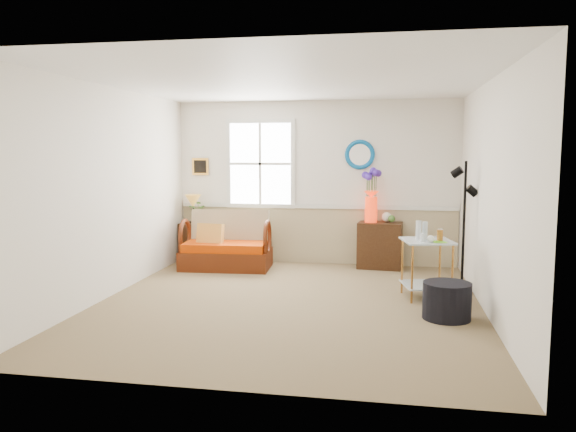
% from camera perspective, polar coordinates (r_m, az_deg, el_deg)
% --- Properties ---
extents(floor, '(4.50, 5.00, 0.01)m').
position_cam_1_polar(floor, '(6.78, 0.02, -8.85)').
color(floor, brown).
rests_on(floor, ground).
extents(ceiling, '(4.50, 5.00, 0.01)m').
position_cam_1_polar(ceiling, '(6.58, 0.02, 13.54)').
color(ceiling, white).
rests_on(ceiling, walls).
extents(walls, '(4.51, 5.01, 2.60)m').
position_cam_1_polar(walls, '(6.55, 0.02, 2.18)').
color(walls, silver).
rests_on(walls, floor).
extents(wainscot, '(4.46, 0.02, 0.90)m').
position_cam_1_polar(wainscot, '(9.08, 2.77, -1.97)').
color(wainscot, tan).
rests_on(wainscot, walls).
extents(chair_rail, '(4.46, 0.04, 0.06)m').
position_cam_1_polar(chair_rail, '(9.02, 2.78, 0.97)').
color(chair_rail, silver).
rests_on(chair_rail, walls).
extents(window, '(1.14, 0.06, 1.44)m').
position_cam_1_polar(window, '(9.13, -2.83, 5.32)').
color(window, white).
rests_on(window, walls).
extents(picture, '(0.28, 0.03, 0.28)m').
position_cam_1_polar(picture, '(9.42, -8.89, 4.99)').
color(picture, gold).
rests_on(picture, walls).
extents(mirror, '(0.47, 0.07, 0.47)m').
position_cam_1_polar(mirror, '(8.92, 7.31, 6.21)').
color(mirror, '#0072B4').
rests_on(mirror, walls).
extents(loveseat, '(1.39, 0.85, 0.88)m').
position_cam_1_polar(loveseat, '(8.70, -6.31, -2.45)').
color(loveseat, '#481D07').
rests_on(loveseat, floor).
extents(throw_pillow, '(0.43, 0.16, 0.41)m').
position_cam_1_polar(throw_pillow, '(8.67, -7.92, -2.14)').
color(throw_pillow, orange).
rests_on(throw_pillow, loveseat).
extents(lamp_stand, '(0.44, 0.44, 0.63)m').
position_cam_1_polar(lamp_stand, '(9.40, -9.60, -2.61)').
color(lamp_stand, '#362010').
rests_on(lamp_stand, floor).
extents(table_lamp, '(0.29, 0.29, 0.47)m').
position_cam_1_polar(table_lamp, '(9.29, -9.61, 0.70)').
color(table_lamp, '#C3842C').
rests_on(table_lamp, lamp_stand).
extents(potted_plant, '(0.48, 0.50, 0.30)m').
position_cam_1_polar(potted_plant, '(9.24, -9.00, 0.13)').
color(potted_plant, '#44742C').
rests_on(potted_plant, lamp_stand).
extents(cabinet, '(0.70, 0.48, 0.71)m').
position_cam_1_polar(cabinet, '(8.81, 9.32, -2.94)').
color(cabinet, '#362010').
rests_on(cabinet, floor).
extents(flower_vase, '(0.24, 0.24, 0.81)m').
position_cam_1_polar(flower_vase, '(8.74, 8.46, 2.03)').
color(flower_vase, '#F42D0B').
rests_on(flower_vase, cabinet).
extents(side_table, '(0.68, 0.68, 0.73)m').
position_cam_1_polar(side_table, '(7.14, 13.89, -5.25)').
color(side_table, '#AB7230').
rests_on(side_table, floor).
extents(tabletop_items, '(0.49, 0.49, 0.23)m').
position_cam_1_polar(tabletop_items, '(7.03, 14.30, -1.49)').
color(tabletop_items, silver).
rests_on(tabletop_items, side_table).
extents(floor_lamp, '(0.31, 0.31, 1.68)m').
position_cam_1_polar(floor_lamp, '(7.43, 17.42, -1.15)').
color(floor_lamp, black).
rests_on(floor_lamp, floor).
extents(ottoman, '(0.55, 0.55, 0.40)m').
position_cam_1_polar(ottoman, '(6.36, 15.84, -8.28)').
color(ottoman, black).
rests_on(ottoman, floor).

